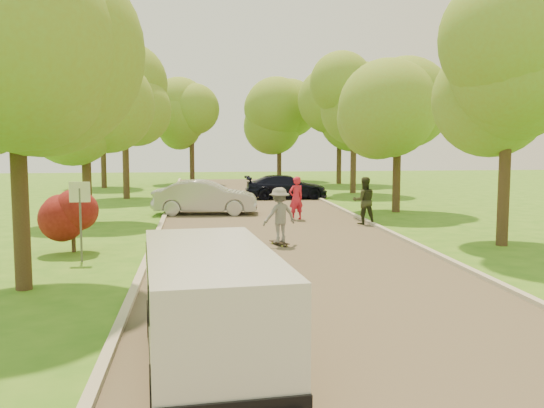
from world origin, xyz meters
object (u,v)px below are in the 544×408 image
skateboarder (279,215)px  person_olive (364,201)px  minivan (210,304)px  silver_sedan (205,197)px  street_sign (80,204)px  longboard (279,243)px  dark_sedan (286,187)px  person_striped (296,198)px

skateboarder → person_olive: size_ratio=0.92×
minivan → silver_sedan: (0.20, 18.17, -0.14)m
street_sign → silver_sedan: size_ratio=0.47×
longboard → dark_sedan: bearing=-121.8°
longboard → skateboarder: skateboarder is taller
street_sign → person_striped: bearing=47.3°
skateboarder → person_olive: person_olive is taller
longboard → skateboarder: size_ratio=0.53×
minivan → longboard: 10.12m
minivan → person_olive: size_ratio=2.53×
silver_sedan → dark_sedan: silver_sedan is taller
street_sign → skateboarder: (5.67, 1.81, -0.60)m
minivan → dark_sedan: size_ratio=1.02×
dark_sedan → longboard: (-2.43, -14.92, -0.57)m
minivan → street_sign: bearing=107.3°
street_sign → minivan: (3.30, -8.00, -0.67)m
person_olive → longboard: bearing=49.6°
street_sign → dark_sedan: (8.10, 16.73, -0.90)m
person_striped → person_olive: 2.93m
silver_sedan → street_sign: bearing=166.7°
silver_sedan → person_olive: person_olive is taller
person_striped → minivan: bearing=54.3°
street_sign → silver_sedan: (3.50, 10.17, -0.81)m
longboard → person_striped: person_striped is taller
longboard → skateboarder: 0.87m
street_sign → silver_sedan: street_sign is taller
dark_sedan → person_olive: (1.50, -10.59, 0.26)m
street_sign → skateboarder: bearing=17.7°
street_sign → dark_sedan: size_ratio=0.47×
dark_sedan → longboard: 15.13m
silver_sedan → person_olive: (6.10, -4.03, 0.17)m
person_olive → silver_sedan: bearing=-31.6°
skateboarder → longboard: bearing=68.1°
minivan → silver_sedan: bearing=84.3°
minivan → longboard: bearing=71.3°
street_sign → person_striped: (7.18, 7.79, -0.67)m
street_sign → dark_sedan: street_sign is taller
silver_sedan → longboard: bearing=-159.8°
street_sign → longboard: street_sign is taller
silver_sedan → skateboarder: (2.17, -8.36, 0.21)m
longboard → skateboarder: (-0.00, 0.00, 0.87)m
longboard → person_olive: bearing=-154.8°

